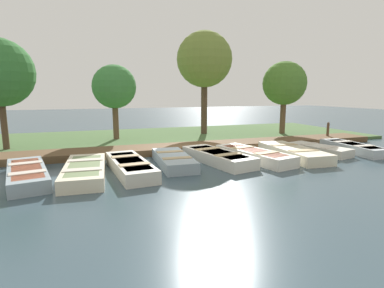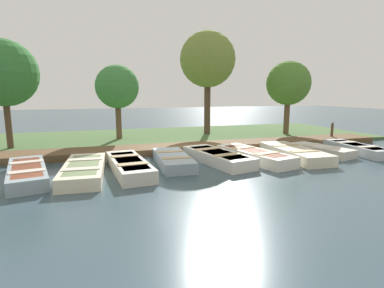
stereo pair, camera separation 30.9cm
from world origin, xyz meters
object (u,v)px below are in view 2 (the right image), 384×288
Objects in this scene: park_tree_far_left at (3,73)px; park_tree_left at (117,87)px; park_tree_center at (208,60)px; rowboat_1 at (27,172)px; rowboat_8 at (321,150)px; rowboat_3 at (129,166)px; rowboat_2 at (84,170)px; rowboat_9 at (356,148)px; mooring_post_far at (332,132)px; rowboat_7 at (294,153)px; rowboat_4 at (173,160)px; rowboat_6 at (254,155)px; park_tree_right at (288,84)px; rowboat_5 at (217,157)px.

park_tree_far_left is 5.02m from park_tree_left.
rowboat_1 is at bearing -50.21° from park_tree_center.
rowboat_3 is at bearing -99.36° from rowboat_8.
rowboat_2 is 1.11× the size of rowboat_9.
rowboat_8 is 3.89m from mooring_post_far.
rowboat_4 is at bearing -90.73° from rowboat_7.
rowboat_2 is 11.06m from rowboat_9.
mooring_post_far is at bearing 90.46° from rowboat_1.
park_tree_far_left is (-4.93, -9.35, 3.17)m from rowboat_6.
rowboat_4 is 3.04× the size of mooring_post_far.
park_tree_right is at bearing 114.15° from rowboat_3.
rowboat_3 is 6.49m from rowboat_7.
rowboat_1 is 0.58× the size of park_tree_center.
rowboat_2 reaches higher than rowboat_8.
rowboat_5 is at bearing -90.29° from rowboat_7.
rowboat_2 is 7.25m from park_tree_left.
park_tree_center reaches higher than rowboat_7.
rowboat_5 reaches higher than rowboat_8.
rowboat_3 is 8.07m from rowboat_8.
rowboat_4 is 0.97× the size of rowboat_9.
rowboat_1 is 7.64m from park_tree_left.
park_tree_far_left is at bearing -130.65° from rowboat_6.
rowboat_7 is at bearing 9.42° from park_tree_center.
park_tree_center is (-0.52, 5.19, 1.59)m from park_tree_left.
rowboat_3 is (-0.05, 1.39, 0.01)m from rowboat_2.
mooring_post_far reaches higher than rowboat_2.
park_tree_center is at bearing 95.76° from park_tree_left.
rowboat_6 reaches higher than rowboat_9.
rowboat_9 is at bearing 71.12° from park_tree_far_left.
rowboat_6 is at bearing -85.70° from rowboat_9.
rowboat_7 is 3.49× the size of mooring_post_far.
rowboat_9 is at bearing 56.51° from park_tree_left.
rowboat_5 is at bearing -51.57° from park_tree_right.
rowboat_4 is at bearing 13.50° from park_tree_left.
rowboat_4 is at bearing -102.86° from rowboat_8.
rowboat_1 is 12.68m from rowboat_9.
rowboat_1 is 14.26m from park_tree_right.
rowboat_6 is (-0.10, 7.72, 0.01)m from rowboat_1.
park_tree_center reaches higher than rowboat_5.
rowboat_3 is 1.12× the size of rowboat_9.
rowboat_3 reaches higher than rowboat_7.
rowboat_9 is at bearing 76.95° from rowboat_5.
park_tree_right is (-5.37, 5.13, 2.88)m from rowboat_6.
rowboat_4 is 0.51× the size of park_tree_center.
rowboat_4 is at bearing -29.70° from park_tree_center.
park_tree_left is (-6.17, -3.11, 2.63)m from rowboat_5.
rowboat_4 is at bearing 103.56° from rowboat_2.
park_tree_right reaches higher than rowboat_6.
rowboat_5 is at bearing -101.28° from rowboat_8.
rowboat_7 is (-0.16, 6.49, -0.00)m from rowboat_3.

